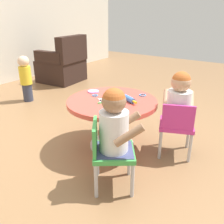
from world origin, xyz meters
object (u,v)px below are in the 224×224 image
(child_chair_left, at_px, (109,151))
(seated_child_left, at_px, (115,123))
(armchair_dark, at_px, (63,65))
(seated_child_right, at_px, (179,100))
(child_chair_right, at_px, (177,125))
(craft_table, at_px, (112,112))
(craft_scissors, at_px, (101,102))
(rolling_pin, at_px, (129,99))
(toddler_standing, at_px, (26,77))

(child_chair_left, relative_size, seated_child_left, 1.05)
(child_chair_left, xyz_separation_m, armchair_dark, (1.96, 2.48, 0.00))
(seated_child_left, xyz_separation_m, seated_child_right, (0.72, -0.19, 0.00))
(child_chair_right, xyz_separation_m, armchair_dark, (1.26, 2.72, 0.00))
(craft_table, height_order, seated_child_right, seated_child_right)
(child_chair_right, xyz_separation_m, craft_scissors, (-0.30, 0.62, 0.19))
(child_chair_left, xyz_separation_m, rolling_pin, (0.56, 0.18, 0.21))
(seated_child_right, height_order, craft_scissors, seated_child_right)
(craft_scissors, bearing_deg, toddler_standing, 74.96)
(seated_child_right, bearing_deg, child_chair_right, -157.56)
(child_chair_right, relative_size, toddler_standing, 0.80)
(seated_child_left, bearing_deg, toddler_standing, 68.56)
(seated_child_right, height_order, armchair_dark, armchair_dark)
(craft_table, relative_size, child_chair_right, 1.58)
(craft_scissors, bearing_deg, rolling_pin, -51.13)
(child_chair_right, bearing_deg, craft_table, 109.15)
(seated_child_left, relative_size, toddler_standing, 0.76)
(craft_scissors, bearing_deg, seated_child_left, -132.64)
(seated_child_right, relative_size, armchair_dark, 0.60)
(seated_child_right, xyz_separation_m, toddler_standing, (0.13, 2.35, -0.17))
(toddler_standing, bearing_deg, craft_table, -101.45)
(child_chair_left, relative_size, child_chair_right, 1.00)
(seated_child_left, distance_m, craft_scissors, 0.56)
(child_chair_left, height_order, child_chair_right, same)
(armchair_dark, height_order, toddler_standing, armchair_dark)
(seated_child_right, distance_m, craft_scissors, 0.70)
(craft_table, relative_size, child_chair_left, 1.58)
(seated_child_left, relative_size, craft_scissors, 3.85)
(craft_table, bearing_deg, child_chair_right, -70.85)
(seated_child_left, height_order, craft_scissors, seated_child_left)
(child_chair_right, bearing_deg, craft_scissors, 116.15)
(child_chair_right, height_order, rolling_pin, rolling_pin)
(toddler_standing, bearing_deg, seated_child_left, -111.44)
(seated_child_left, xyz_separation_m, craft_scissors, (0.38, 0.41, -0.04))
(armchair_dark, distance_m, craft_scissors, 2.62)
(seated_child_left, distance_m, seated_child_right, 0.74)
(rolling_pin, bearing_deg, toddler_standing, 81.03)
(child_chair_left, bearing_deg, craft_table, 33.05)
(toddler_standing, bearing_deg, child_chair_left, -112.29)
(craft_table, distance_m, rolling_pin, 0.22)
(toddler_standing, xyz_separation_m, rolling_pin, (-0.31, -1.95, 0.15))
(armchair_dark, bearing_deg, rolling_pin, -121.29)
(rolling_pin, bearing_deg, child_chair_right, -71.24)
(craft_table, bearing_deg, seated_child_left, -143.17)
(craft_table, xyz_separation_m, seated_child_left, (-0.48, -0.36, 0.17))
(craft_table, bearing_deg, seated_child_right, -67.07)
(craft_scissors, bearing_deg, child_chair_right, -63.85)
(child_chair_left, bearing_deg, toddler_standing, 67.71)
(craft_table, xyz_separation_m, armchair_dark, (1.45, 2.15, -0.06))
(armchair_dark, distance_m, rolling_pin, 2.70)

